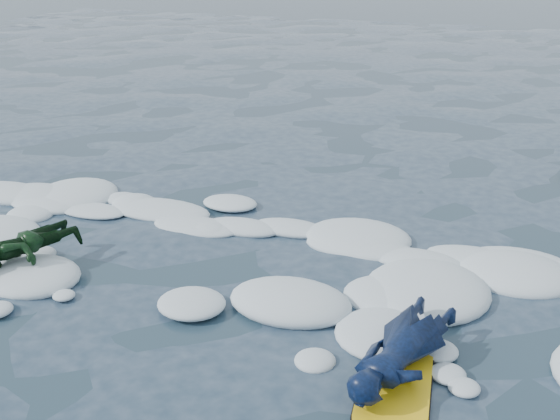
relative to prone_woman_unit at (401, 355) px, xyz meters
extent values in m
plane|color=#162035|center=(-3.00, 0.82, -0.21)|extent=(120.00, 120.00, 0.00)
cube|color=black|center=(0.00, -0.22, -0.17)|extent=(0.68, 1.10, 0.05)
cube|color=yellow|center=(0.00, -0.22, -0.14)|extent=(0.65, 1.08, 0.02)
imported|color=#0B1C4D|center=(0.00, 0.03, 0.02)|extent=(0.94, 1.67, 0.38)
cube|color=black|center=(-4.10, 0.34, -0.18)|extent=(0.76, 0.89, 0.04)
cube|color=yellow|center=(-4.10, 0.34, -0.15)|extent=(0.74, 0.87, 0.01)
cube|color=#1644AB|center=(-4.10, 0.34, -0.15)|extent=(0.49, 0.71, 0.00)
imported|color=black|center=(-4.10, 0.54, 0.03)|extent=(1.04, 1.30, 0.44)
camera|label=1|loc=(0.67, -4.90, 3.28)|focal=45.00mm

